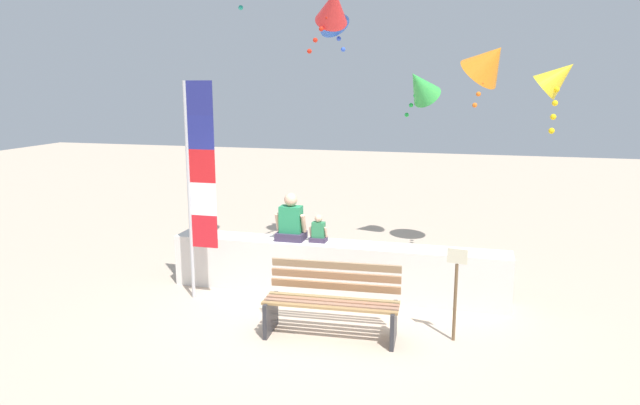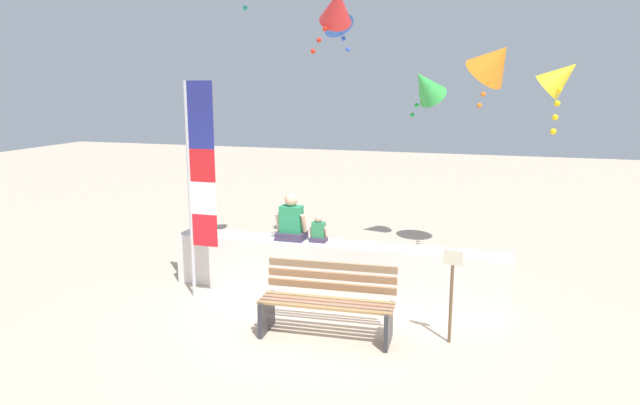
% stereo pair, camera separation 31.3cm
% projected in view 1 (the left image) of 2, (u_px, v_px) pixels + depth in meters
% --- Properties ---
extents(ground_plane, '(40.00, 40.00, 0.00)m').
position_uv_depth(ground_plane, '(317.00, 320.00, 7.70)').
color(ground_plane, '#C8B098').
extents(seawall_ledge, '(5.03, 0.50, 0.79)m').
position_uv_depth(seawall_ledge, '(336.00, 268.00, 8.62)').
color(seawall_ledge, silver).
rests_on(seawall_ledge, ground).
extents(park_bench, '(1.70, 0.70, 0.88)m').
position_uv_depth(park_bench, '(332.00, 303.00, 7.20)').
color(park_bench, '#9F784A').
rests_on(park_bench, ground).
extents(person_adult, '(0.47, 0.34, 0.72)m').
position_uv_depth(person_adult, '(291.00, 222.00, 8.68)').
color(person_adult, '#392F4A').
rests_on(person_adult, seawall_ledge).
extents(person_child, '(0.27, 0.20, 0.41)m').
position_uv_depth(person_child, '(319.00, 231.00, 8.60)').
color(person_child, '#3C2E48').
rests_on(person_child, seawall_ledge).
extents(flag_banner, '(0.44, 0.05, 3.14)m').
position_uv_depth(flag_banner, '(198.00, 176.00, 8.14)').
color(flag_banner, '#B7B7BC').
rests_on(flag_banner, ground).
extents(kite_red, '(0.82, 0.96, 1.16)m').
position_uv_depth(kite_red, '(333.00, 7.00, 9.52)').
color(kite_red, red).
extents(kite_orange, '(1.19, 1.12, 1.23)m').
position_uv_depth(kite_orange, '(489.00, 61.00, 9.69)').
color(kite_orange, orange).
extents(kite_blue, '(0.89, 0.86, 0.93)m').
position_uv_depth(kite_blue, '(330.00, 17.00, 9.92)').
color(kite_blue, blue).
extents(kite_yellow, '(0.73, 0.71, 1.08)m').
position_uv_depth(kite_yellow, '(558.00, 77.00, 7.92)').
color(kite_yellow, yellow).
extents(kite_green, '(0.91, 0.97, 0.98)m').
position_uv_depth(kite_green, '(420.00, 85.00, 10.42)').
color(kite_green, green).
extents(sign_post, '(0.24, 0.07, 1.17)m').
position_uv_depth(sign_post, '(456.00, 286.00, 6.98)').
color(sign_post, brown).
rests_on(sign_post, ground).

